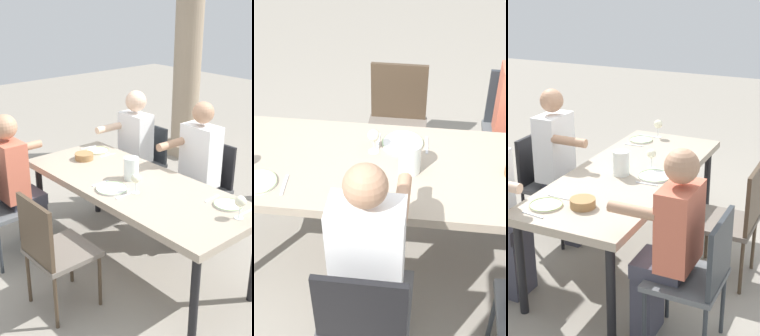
% 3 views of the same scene
% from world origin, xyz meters
% --- Properties ---
extents(ground_plane, '(16.00, 16.00, 0.00)m').
position_xyz_m(ground_plane, '(0.00, 0.00, 0.00)').
color(ground_plane, gray).
extents(dining_table, '(2.09, 0.84, 0.76)m').
position_xyz_m(dining_table, '(0.00, 0.00, 0.69)').
color(dining_table, tan).
rests_on(dining_table, ground).
extents(chair_mid_north, '(0.44, 0.44, 0.91)m').
position_xyz_m(chair_mid_north, '(0.07, 0.84, 0.53)').
color(chair_mid_north, '#4F4F50').
rests_on(chair_mid_north, ground).
extents(chair_mid_south, '(0.44, 0.44, 0.92)m').
position_xyz_m(chair_mid_south, '(0.07, -0.84, 0.52)').
color(chair_mid_south, '#6A6158').
rests_on(chair_mid_south, ground).
extents(diner_man_white, '(0.35, 0.49, 1.33)m').
position_xyz_m(diner_man_white, '(0.07, 0.67, 0.70)').
color(diner_man_white, '#3F3F4C').
rests_on(diner_man_white, ground).
extents(plate_1, '(0.26, 0.26, 0.02)m').
position_xyz_m(plate_1, '(-0.02, -0.22, 0.77)').
color(plate_1, white).
rests_on(plate_1, dining_table).
extents(wine_glass_1, '(0.07, 0.07, 0.16)m').
position_xyz_m(wine_glass_1, '(0.15, -0.12, 0.87)').
color(wine_glass_1, white).
rests_on(wine_glass_1, dining_table).
extents(fork_1, '(0.02, 0.17, 0.01)m').
position_xyz_m(fork_1, '(-0.17, -0.22, 0.76)').
color(fork_1, silver).
rests_on(fork_1, dining_table).
extents(spoon_1, '(0.02, 0.17, 0.01)m').
position_xyz_m(spoon_1, '(0.13, -0.22, 0.76)').
color(spoon_1, silver).
rests_on(spoon_1, dining_table).
extents(plate_2, '(0.21, 0.21, 0.02)m').
position_xyz_m(plate_2, '(0.75, 0.24, 0.77)').
color(plate_2, white).
rests_on(plate_2, dining_table).
extents(fork_2, '(0.03, 0.17, 0.01)m').
position_xyz_m(fork_2, '(0.60, 0.24, 0.76)').
color(fork_2, silver).
rests_on(fork_2, dining_table).
extents(water_pitcher, '(0.13, 0.13, 0.19)m').
position_xyz_m(water_pitcher, '(-0.08, 0.03, 0.84)').
color(water_pitcher, white).
rests_on(water_pitcher, dining_table).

